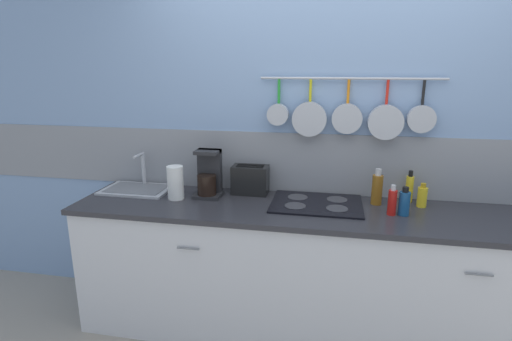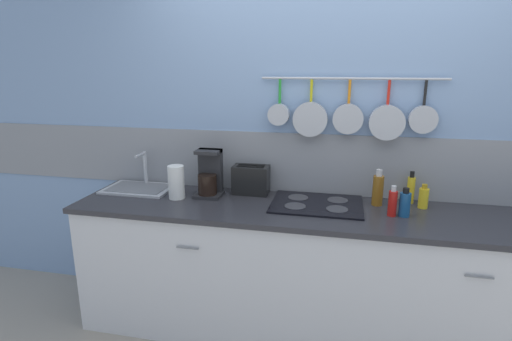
% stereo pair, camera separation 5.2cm
% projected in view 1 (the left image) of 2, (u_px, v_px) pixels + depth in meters
% --- Properties ---
extents(ground_plane, '(12.00, 12.00, 0.00)m').
position_uv_depth(ground_plane, '(321.00, 333.00, 2.73)').
color(ground_plane, '#9E9384').
extents(wall_back, '(7.20, 0.15, 2.60)m').
position_uv_depth(wall_back, '(330.00, 141.00, 2.75)').
color(wall_back, '#84A3CC').
rests_on(wall_back, ground_plane).
extents(cabinet_base, '(3.23, 0.62, 0.86)m').
position_uv_depth(cabinet_base, '(323.00, 276.00, 2.62)').
color(cabinet_base, silver).
rests_on(cabinet_base, ground_plane).
extents(countertop, '(3.27, 0.65, 0.03)m').
position_uv_depth(countertop, '(327.00, 212.00, 2.51)').
color(countertop, '#2D2D33').
rests_on(countertop, cabinet_base).
extents(sink_basin, '(0.48, 0.32, 0.26)m').
position_uv_depth(sink_basin, '(137.00, 187.00, 2.89)').
color(sink_basin, '#B7BABF').
rests_on(sink_basin, countertop).
extents(paper_towel_roll, '(0.11, 0.11, 0.23)m').
position_uv_depth(paper_towel_roll, '(175.00, 183.00, 2.68)').
color(paper_towel_roll, white).
rests_on(paper_towel_roll, countertop).
extents(coffee_maker, '(0.18, 0.17, 0.32)m').
position_uv_depth(coffee_maker, '(208.00, 177.00, 2.74)').
color(coffee_maker, '#262628').
rests_on(coffee_maker, countertop).
extents(toaster, '(0.27, 0.14, 0.20)m').
position_uv_depth(toaster, '(250.00, 180.00, 2.80)').
color(toaster, black).
rests_on(toaster, countertop).
extents(cooktop, '(0.58, 0.44, 0.01)m').
position_uv_depth(cooktop, '(317.00, 204.00, 2.59)').
color(cooktop, black).
rests_on(cooktop, countertop).
extents(bottle_cooking_wine, '(0.07, 0.07, 0.24)m').
position_uv_depth(bottle_cooking_wine, '(377.00, 189.00, 2.58)').
color(bottle_cooking_wine, '#8C5919').
rests_on(bottle_cooking_wine, countertop).
extents(bottle_sesame_oil, '(0.05, 0.05, 0.19)m').
position_uv_depth(bottle_sesame_oil, '(392.00, 202.00, 2.40)').
color(bottle_sesame_oil, red).
rests_on(bottle_sesame_oil, countertop).
extents(bottle_vinegar, '(0.07, 0.07, 0.18)m').
position_uv_depth(bottle_vinegar, '(404.00, 202.00, 2.40)').
color(bottle_vinegar, navy).
rests_on(bottle_vinegar, countertop).
extents(bottle_olive_oil, '(0.05, 0.05, 0.21)m').
position_uv_depth(bottle_olive_oil, '(409.00, 188.00, 2.62)').
color(bottle_olive_oil, yellow).
rests_on(bottle_olive_oil, countertop).
extents(bottle_dish_soap, '(0.06, 0.06, 0.16)m').
position_uv_depth(bottle_dish_soap, '(422.00, 196.00, 2.54)').
color(bottle_dish_soap, yellow).
rests_on(bottle_dish_soap, countertop).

